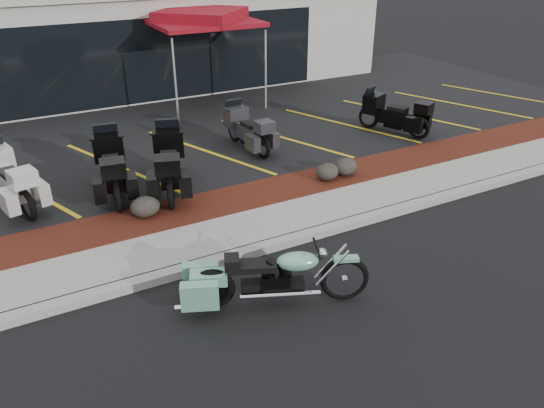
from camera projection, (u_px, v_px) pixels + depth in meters
ground at (328, 264)px, 9.23m from camera, size 90.00×90.00×0.00m
curb at (302, 237)px, 9.91m from camera, size 24.00×0.25×0.15m
sidewalk at (283, 221)px, 10.45m from camera, size 24.00×1.20×0.15m
mulch_bed at (256, 197)px, 11.39m from camera, size 24.00×1.20×0.16m
upper_lot at (174, 125)px, 15.63m from camera, size 26.00×9.60×0.15m
dealership_building at (115, 27)px, 19.66m from camera, size 18.00×8.16×4.00m
boulder_left at (145, 207)px, 10.36m from camera, size 0.58×0.49×0.41m
boulder_mid at (327, 172)px, 11.91m from camera, size 0.54×0.45×0.38m
boulder_right at (345, 167)px, 12.14m from camera, size 0.57×0.47×0.40m
hero_cruiser at (345, 273)px, 8.11m from camera, size 2.93×1.79×1.01m
touring_black_front at (109, 152)px, 11.76m from camera, size 1.20×2.37×1.32m
touring_black_mid at (169, 147)px, 11.95m from camera, size 1.59×2.50×1.36m
touring_grey at (234, 120)px, 13.96m from camera, size 0.91×2.05×1.16m
touring_black_rear at (369, 107)px, 14.92m from camera, size 1.59×2.22×1.21m
traffic_cone at (163, 126)px, 14.62m from camera, size 0.34×0.34×0.44m
popup_canopy at (201, 18)px, 16.24m from camera, size 3.59×3.59×2.91m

